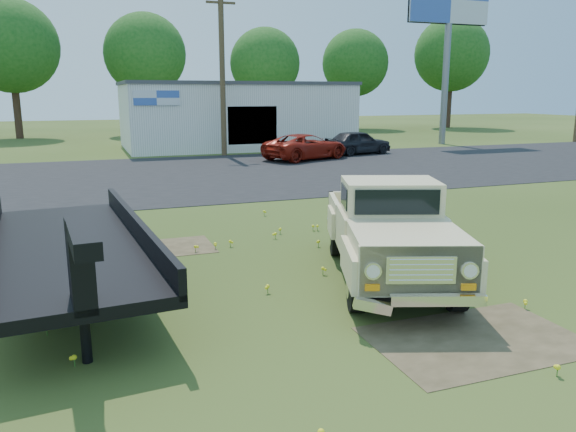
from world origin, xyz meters
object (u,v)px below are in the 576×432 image
at_px(billboard, 449,15).
at_px(dark_sedan, 358,142).
at_px(flatbed_trailer, 67,239).
at_px(red_pickup, 306,147).
at_px(vintage_pickup_truck, 389,230).

bearing_deg(billboard, dark_sedan, -154.47).
relative_size(flatbed_trailer, red_pickup, 1.53).
xyz_separation_m(billboard, vintage_pickup_truck, (-18.31, -24.19, -7.58)).
height_order(vintage_pickup_truck, red_pickup, vintage_pickup_truck).
distance_m(billboard, dark_sedan, 12.38).
bearing_deg(flatbed_trailer, red_pickup, 52.26).
height_order(billboard, vintage_pickup_truck, billboard).
relative_size(billboard, vintage_pickup_truck, 2.10).
bearing_deg(billboard, vintage_pickup_truck, -127.13).
xyz_separation_m(vintage_pickup_truck, flatbed_trailer, (-5.64, 1.17, 0.05)).
xyz_separation_m(vintage_pickup_truck, dark_sedan, (9.67, 20.06, -0.27)).
distance_m(billboard, flatbed_trailer, 34.07).
distance_m(red_pickup, dark_sedan, 4.03).
relative_size(flatbed_trailer, dark_sedan, 1.84).
bearing_deg(billboard, flatbed_trailer, -136.14).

